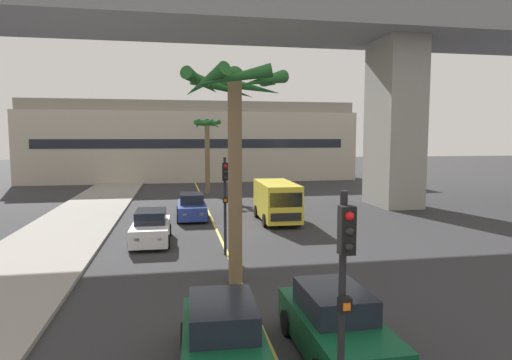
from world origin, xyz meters
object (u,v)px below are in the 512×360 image
palm_tree_near_median (207,136)px  traffic_light_median_far (225,193)px  car_queue_third (192,207)px  car_queue_second (151,228)px  delivery_van (277,200)px  palm_tree_mid_median (235,115)px  traffic_light_median_near (344,285)px  car_queue_front (335,325)px  car_queue_fourth (223,341)px

palm_tree_near_median → traffic_light_median_far: bearing=-92.1°
traffic_light_median_far → car_queue_third: bearing=97.1°
car_queue_second → traffic_light_median_far: size_ratio=0.98×
car_queue_second → delivery_van: delivery_van is taller
palm_tree_near_median → palm_tree_mid_median: bearing=-91.9°
car_queue_second → traffic_light_median_near: (3.78, -14.88, 1.99)m
car_queue_front → palm_tree_mid_median: size_ratio=0.56×
traffic_light_median_near → car_queue_second: bearing=104.3°
car_queue_third → car_queue_front: bearing=-81.8°
delivery_van → car_queue_front: bearing=-98.3°
car_queue_front → car_queue_third: size_ratio=1.00×
car_queue_front → traffic_light_median_far: traffic_light_median_far is taller
car_queue_front → palm_tree_mid_median: 7.64m
car_queue_front → traffic_light_median_far: bearing=99.4°
car_queue_third → palm_tree_mid_median: palm_tree_mid_median is taller
delivery_van → traffic_light_median_near: size_ratio=1.26×
car_queue_second → car_queue_fourth: size_ratio=0.99×
delivery_van → car_queue_second: bearing=-149.9°
car_queue_front → palm_tree_near_median: palm_tree_near_median is taller
traffic_light_median_far → palm_tree_near_median: bearing=87.9°
car_queue_front → traffic_light_median_near: (-0.97, -2.87, 1.99)m
traffic_light_median_near → palm_tree_near_median: bearing=89.6°
car_queue_fourth → delivery_van: delivery_van is taller
car_queue_fourth → palm_tree_near_median: 30.79m
car_queue_front → car_queue_fourth: bearing=-172.9°
palm_tree_near_median → palm_tree_mid_median: palm_tree_mid_median is taller
traffic_light_median_far → palm_tree_mid_median: bearing=-90.7°
car_queue_fourth → palm_tree_near_median: size_ratio=0.62×
car_queue_third → palm_tree_near_median: bearing=81.2°
delivery_van → palm_tree_near_median: (-3.09, 13.92, 3.85)m
car_queue_fourth → traffic_light_median_far: size_ratio=0.99×
car_queue_front → delivery_van: delivery_van is taller
car_queue_fourth → delivery_van: size_ratio=0.79×
car_queue_second → car_queue_fourth: (2.12, -12.35, 0.00)m
palm_tree_mid_median → car_queue_front: bearing=-74.2°
palm_tree_mid_median → traffic_light_median_far: bearing=89.3°
traffic_light_median_far → palm_tree_mid_median: 4.73m
traffic_light_median_near → palm_tree_mid_median: bearing=94.0°
car_queue_fourth → traffic_light_median_near: 3.63m
car_queue_third → delivery_van: (4.98, -1.81, 0.57)m
car_queue_second → car_queue_third: 6.33m
palm_tree_near_median → palm_tree_mid_median: size_ratio=0.91×
car_queue_front → traffic_light_median_near: traffic_light_median_near is taller
palm_tree_near_median → car_queue_second: bearing=-102.6°
car_queue_fourth → palm_tree_mid_median: size_ratio=0.56×
traffic_light_median_near → traffic_light_median_far: 11.98m
car_queue_second → traffic_light_median_near: 15.49m
car_queue_third → palm_tree_near_median: palm_tree_near_median is taller
palm_tree_near_median → car_queue_front: bearing=-88.6°
car_queue_front → palm_tree_near_median: size_ratio=0.61×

